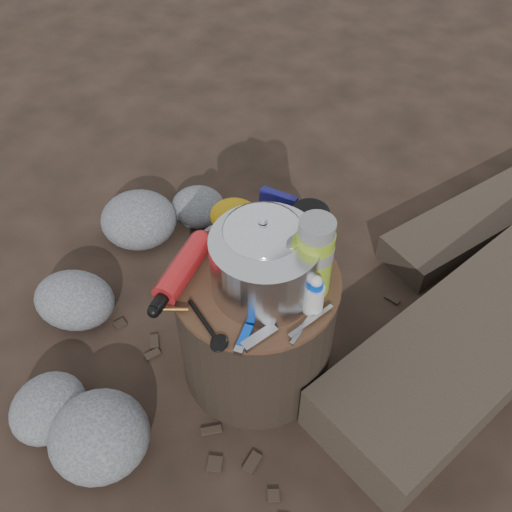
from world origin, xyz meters
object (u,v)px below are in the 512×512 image
(stump, at_px, (256,325))
(fuel_bottle, at_px, (183,269))
(thermos, at_px, (314,257))
(travel_mug, at_px, (309,231))
(camping_pot, at_px, (263,249))

(stump, distance_m, fuel_bottle, 0.29)
(stump, height_order, fuel_bottle, fuel_bottle)
(stump, xyz_separation_m, thermos, (0.14, 0.01, 0.31))
(fuel_bottle, relative_size, travel_mug, 1.92)
(stump, bearing_deg, thermos, 5.85)
(fuel_bottle, bearing_deg, stump, 20.70)
(camping_pot, xyz_separation_m, thermos, (0.13, -0.00, 0.02))
(stump, relative_size, fuel_bottle, 1.63)
(thermos, bearing_deg, camping_pot, 178.53)
(fuel_bottle, relative_size, thermos, 1.19)
(camping_pot, distance_m, travel_mug, 0.15)
(thermos, xyz_separation_m, travel_mug, (-0.04, 0.12, -0.04))
(fuel_bottle, bearing_deg, thermos, 16.70)
(stump, xyz_separation_m, fuel_bottle, (-0.18, -0.05, 0.23))
(fuel_bottle, xyz_separation_m, travel_mug, (0.27, 0.18, 0.04))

